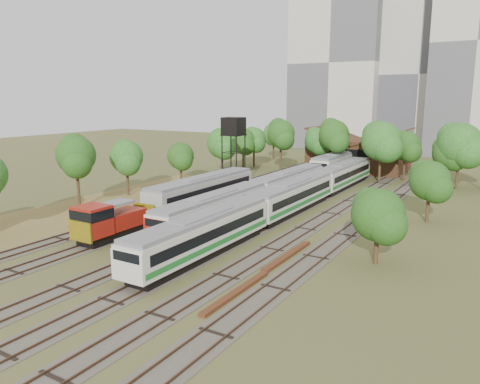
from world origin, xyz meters
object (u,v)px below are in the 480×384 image
Objects in this scene: railcar_red_set at (256,195)px; shunter_locomotive at (108,222)px; railcar_green_set at (293,197)px; water_tower at (234,128)px.

shunter_locomotive is (-6.00, -16.90, -0.10)m from railcar_red_set.
water_tower is at bearing 142.42° from railcar_green_set.
water_tower is (-10.83, 12.66, 6.57)m from railcar_red_set.
water_tower is at bearing 130.55° from railcar_red_set.
railcar_red_set is at bearing -162.67° from railcar_green_set.
railcar_red_set is 4.27× the size of shunter_locomotive.
railcar_green_set is at bearing -37.58° from water_tower.
shunter_locomotive is at bearing -80.73° from water_tower.
shunter_locomotive reaches higher than railcar_green_set.
railcar_red_set is 0.66× the size of railcar_green_set.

